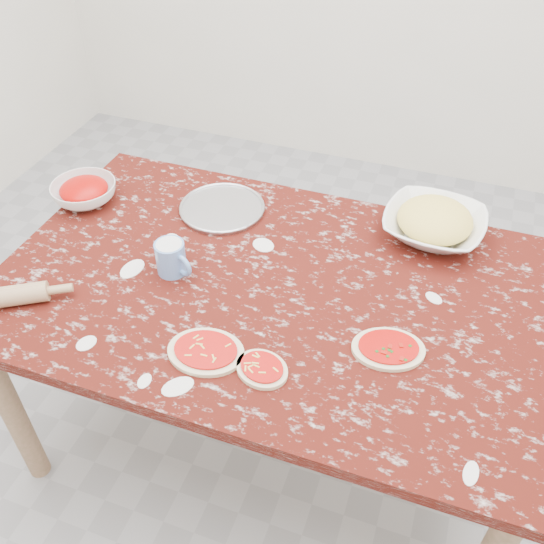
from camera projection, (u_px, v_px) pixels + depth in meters
The scene contains 9 objects.
ground at pixel (272, 432), 2.21m from camera, with size 4.00×4.00×0.00m, color gray.
worktable at pixel (272, 305), 1.77m from camera, with size 1.60×1.00×0.75m.
pizza_tray at pixel (222, 209), 1.98m from camera, with size 0.28×0.28×0.01m, color #B2B2B7.
sauce_bowl at pixel (85, 193), 2.00m from camera, with size 0.22×0.22×0.07m, color white.
cheese_bowl at pixel (434, 226), 1.86m from camera, with size 0.31×0.31×0.08m, color white.
flour_mug at pixel (172, 258), 1.72m from camera, with size 0.13×0.09×0.10m.
pizza_left at pixel (206, 351), 1.51m from camera, with size 0.22×0.18×0.02m.
pizza_mid at pixel (262, 369), 1.47m from camera, with size 0.17×0.15×0.02m.
pizza_right at pixel (388, 349), 1.52m from camera, with size 0.22×0.19×0.02m.
Camera 1 is at (0.42, -1.18, 1.92)m, focal length 39.13 mm.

